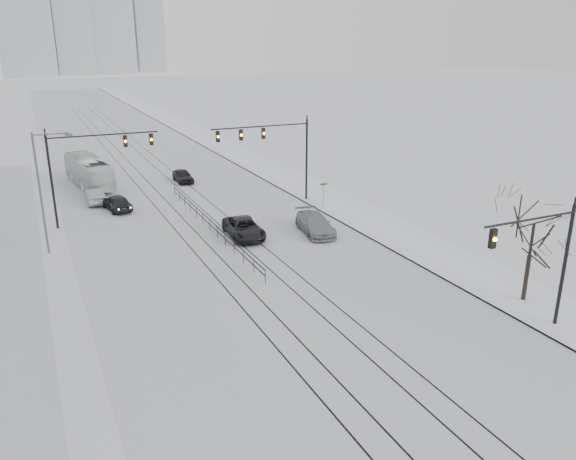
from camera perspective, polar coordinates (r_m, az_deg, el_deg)
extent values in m
cube|color=silver|center=(75.64, -14.76, 6.57)|extent=(22.00, 260.00, 0.02)
cube|color=white|center=(79.03, -5.05, 7.65)|extent=(5.00, 260.00, 0.16)
cube|color=gray|center=(78.25, -6.75, 7.47)|extent=(0.10, 260.00, 0.12)
cube|color=black|center=(56.03, -13.52, 2.58)|extent=(0.10, 180.00, 0.01)
cube|color=black|center=(56.30, -12.13, 2.76)|extent=(0.10, 180.00, 0.01)
cube|color=black|center=(56.84, -9.78, 3.06)|extent=(0.10, 180.00, 0.01)
cube|color=black|center=(57.20, -8.43, 3.23)|extent=(0.10, 180.00, 0.01)
cube|color=#A7ADB7|center=(290.23, -21.19, 19.21)|extent=(16.00, 16.00, 48.00)
cube|color=#A7ADB7|center=(300.57, -17.87, 21.02)|extent=(20.00, 20.00, 64.00)
cube|color=#A7ADB7|center=(311.46, -14.02, 19.01)|extent=(14.00, 14.00, 40.00)
cylinder|color=black|center=(33.57, 26.24, -3.43)|extent=(0.20, 0.20, 7.00)
cylinder|color=black|center=(30.39, 23.46, 0.99)|extent=(6.00, 0.12, 0.12)
cube|color=black|center=(28.88, 20.09, -0.82)|extent=(0.32, 0.24, 1.00)
sphere|color=orange|center=(28.79, 20.28, -0.90)|extent=(0.22, 0.22, 0.22)
cylinder|color=black|center=(54.92, 1.90, 7.05)|extent=(0.20, 0.20, 8.00)
cylinder|color=black|center=(52.36, -2.79, 10.47)|extent=(9.50, 0.12, 0.12)
cube|color=black|center=(51.06, -7.15, 9.40)|extent=(0.32, 0.24, 1.00)
sphere|color=orange|center=(50.93, -7.10, 9.38)|extent=(0.22, 0.22, 0.22)
cube|color=black|center=(51.77, -4.80, 9.60)|extent=(0.32, 0.24, 1.00)
sphere|color=orange|center=(51.64, -4.75, 9.58)|extent=(0.22, 0.22, 0.22)
cube|color=black|center=(52.55, -2.52, 9.78)|extent=(0.32, 0.24, 1.00)
sphere|color=orange|center=(52.43, -2.46, 9.76)|extent=(0.22, 0.22, 0.22)
cylinder|color=black|center=(50.26, -22.88, 4.50)|extent=(0.20, 0.20, 8.00)
cylinder|color=black|center=(49.92, -18.21, 9.17)|extent=(9.00, 0.12, 0.12)
cube|color=black|center=(50.62, -13.72, 8.94)|extent=(0.32, 0.24, 1.00)
sphere|color=orange|center=(50.48, -13.69, 8.92)|extent=(0.22, 0.22, 0.22)
cube|color=black|center=(50.24, -16.20, 8.66)|extent=(0.32, 0.24, 1.00)
sphere|color=orange|center=(50.11, -16.17, 8.64)|extent=(0.22, 0.22, 0.22)
cylinder|color=#595B60|center=(44.29, -23.83, 3.29)|extent=(0.16, 0.16, 9.00)
cylinder|color=#595B60|center=(43.50, -22.98, 8.97)|extent=(2.40, 0.10, 0.10)
cube|color=#595B60|center=(43.58, -21.38, 8.98)|extent=(0.50, 0.25, 0.18)
cylinder|color=black|center=(36.62, 23.03, -4.59)|extent=(0.26, 0.26, 3.00)
cylinder|color=black|center=(35.85, 23.48, -1.27)|extent=(0.18, 0.18, 2.50)
cube|color=black|center=(47.03, -7.98, 1.04)|extent=(0.06, 24.00, 0.06)
cube|color=black|center=(47.15, -7.96, 0.58)|extent=(0.06, 24.00, 0.06)
cylinder|color=#595B60|center=(53.11, 3.61, 3.51)|extent=(0.06, 0.06, 2.40)
cube|color=#0C4C19|center=(52.84, 3.64, 4.67)|extent=(0.70, 0.04, 0.18)
imported|color=black|center=(54.65, -17.00, 2.68)|extent=(2.53, 4.70, 1.52)
imported|color=gray|center=(57.90, -19.03, 3.32)|extent=(1.64, 4.53, 1.49)
imported|color=black|center=(45.20, -4.51, 0.18)|extent=(2.89, 5.57, 1.50)
imported|color=gray|center=(46.03, 2.77, 0.61)|extent=(3.00, 5.72, 1.58)
imported|color=black|center=(64.14, -10.63, 5.42)|extent=(1.73, 4.20, 1.42)
imported|color=silver|center=(64.87, -19.60, 5.60)|extent=(4.14, 11.68, 3.18)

